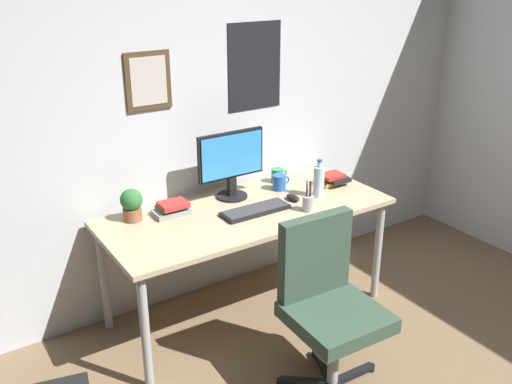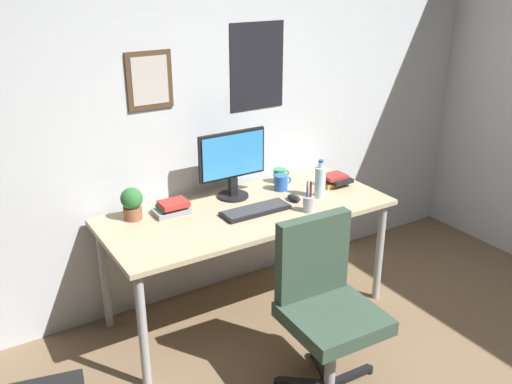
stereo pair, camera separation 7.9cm
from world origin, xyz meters
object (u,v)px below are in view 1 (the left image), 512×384
Objects in this scene: book_stack_left at (333,179)px; coffee_mug_far at (280,182)px; water_bottle at (319,181)px; coffee_mug_near at (278,175)px; monitor at (231,162)px; pen_cup at (308,203)px; computer_mouse at (293,198)px; book_stack_right at (172,209)px; keyboard at (255,210)px; potted_plant at (131,204)px; office_chair at (327,299)px.

coffee_mug_far is at bearing 161.23° from book_stack_left.
water_bottle reaches higher than coffee_mug_near.
monitor reaches higher than pen_cup.
book_stack_right reaches higher than computer_mouse.
keyboard is 0.73m from potted_plant.
monitor is 0.48m from book_stack_right.
potted_plant is at bearing 121.87° from office_chair.
book_stack_right is at bearing 112.89° from office_chair.
coffee_mug_near is 0.14m from coffee_mug_far.
office_chair is at bearing -113.56° from computer_mouse.
coffee_mug_near is (0.40, 0.34, 0.04)m from keyboard.
monitor is at bearing 169.17° from coffee_mug_far.
coffee_mug_near is 0.57× the size of book_stack_right.
pen_cup is at bearing -29.19° from book_stack_right.
book_stack_left is (0.69, -0.19, -0.20)m from monitor.
book_stack_right is (-0.44, -0.04, -0.20)m from monitor.
keyboard is 1.70× the size of water_bottle.
office_chair is 0.76m from keyboard.
office_chair is at bearing -91.65° from monitor.
pen_cup reaches higher than book_stack_right.
computer_mouse is 0.20m from water_bottle.
potted_plant is (-1.00, 0.08, 0.05)m from coffee_mug_far.
monitor reaches higher than coffee_mug_far.
coffee_mug_far is at bearing -4.57° from potted_plant.
coffee_mug_near is at bearing 101.79° from water_bottle.
book_stack_right is (-1.13, 0.15, 0.00)m from book_stack_left.
pen_cup reaches higher than coffee_mug_far.
book_stack_left is 1.14m from book_stack_right.
keyboard is 0.53m from coffee_mug_near.
office_chair is at bearing -67.11° from book_stack_right.
office_chair is at bearing -131.23° from book_stack_left.
pen_cup is (-0.12, -0.50, 0.01)m from coffee_mug_near.
coffee_mug_far is 1.00m from potted_plant.
office_chair is 1.05m from coffee_mug_far.
computer_mouse is 0.44× the size of water_bottle.
coffee_mug_far is (-0.07, -0.12, 0.00)m from coffee_mug_near.
water_bottle reaches higher than computer_mouse.
computer_mouse is at bearing 66.44° from office_chair.
office_chair is 7.76× the size of coffee_mug_near.
coffee_mug_far is (0.33, -0.06, -0.19)m from monitor.
water_bottle is (0.48, -0.01, 0.09)m from keyboard.
monitor reaches higher than office_chair.
potted_plant is at bearing 164.73° from water_bottle.
keyboard is at bearing -24.18° from potted_plant.
monitor is 0.45m from computer_mouse.
potted_plant is (-0.66, 0.30, 0.09)m from keyboard.
coffee_mug_far is at bearing 80.04° from computer_mouse.
computer_mouse is 0.77m from book_stack_right.
pen_cup reaches higher than potted_plant.
office_chair reaches higher than book_stack_left.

